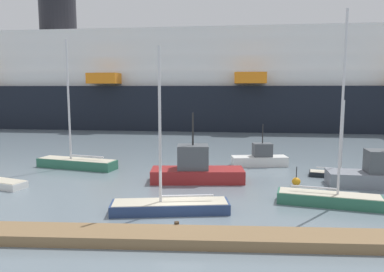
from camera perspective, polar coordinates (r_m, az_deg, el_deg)
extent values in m
plane|color=slate|center=(21.28, -1.71, -12.26)|extent=(600.00, 600.00, 0.00)
cube|color=olive|center=(17.77, -2.72, -15.46)|extent=(25.74, 1.86, 0.51)
cylinder|color=#423323|center=(18.69, -2.40, -14.10)|extent=(0.24, 0.24, 0.61)
cube|color=navy|center=(21.70, -3.43, -11.01)|extent=(7.00, 2.51, 0.61)
cube|color=beige|center=(21.60, -3.43, -10.19)|extent=(6.71, 2.34, 0.04)
cylinder|color=silver|center=(20.71, -5.04, 1.57)|extent=(0.16, 0.16, 8.90)
cylinder|color=silver|center=(21.53, -0.77, -9.31)|extent=(3.07, 0.50, 0.13)
cube|color=black|center=(32.05, 21.55, -5.68)|extent=(4.34, 2.27, 0.38)
cube|color=beige|center=(32.01, 21.57, -5.31)|extent=(4.15, 2.14, 0.04)
cylinder|color=silver|center=(31.54, 22.42, -0.14)|extent=(0.10, 0.10, 5.89)
cylinder|color=silver|center=(31.91, 20.50, -4.69)|extent=(1.83, 0.60, 0.08)
cube|color=#2D6B51|center=(24.41, 20.57, -9.27)|extent=(6.37, 2.97, 0.71)
cube|color=beige|center=(24.30, 20.61, -8.43)|extent=(6.10, 2.79, 0.04)
cylinder|color=silver|center=(23.50, 22.42, 4.56)|extent=(0.15, 0.15, 11.03)
cylinder|color=silver|center=(24.17, 18.50, -7.61)|extent=(2.73, 0.79, 0.12)
cube|color=#2D6B51|center=(34.85, -17.53, -4.14)|extent=(7.69, 3.63, 0.80)
cube|color=beige|center=(34.77, -17.56, -3.46)|extent=(7.37, 3.42, 0.04)
cylinder|color=silver|center=(34.56, -18.71, 5.30)|extent=(0.18, 0.18, 10.66)
cylinder|color=silver|center=(34.09, -16.09, -3.05)|extent=(3.29, 1.02, 0.14)
cube|color=maroon|center=(28.47, 0.85, -6.12)|extent=(7.24, 2.82, 1.01)
cube|color=#4C5156|center=(28.17, 0.13, -3.29)|extent=(2.45, 1.97, 1.85)
cylinder|color=#262626|center=(27.85, 0.14, 1.10)|extent=(0.14, 0.14, 2.49)
cube|color=white|center=(34.74, 10.46, -3.86)|extent=(5.25, 2.20, 0.90)
cube|color=#4C5156|center=(34.62, 10.91, -2.13)|extent=(1.84, 1.41, 1.23)
cylinder|color=#262626|center=(34.40, 10.97, 0.35)|extent=(0.10, 0.10, 1.78)
cube|color=gray|center=(30.29, 27.12, -6.08)|extent=(7.43, 3.05, 1.05)
sphere|color=orange|center=(28.37, 15.95, -6.85)|extent=(0.62, 0.62, 0.62)
cylinder|color=black|center=(28.21, 16.00, -5.43)|extent=(0.06, 0.06, 0.82)
cube|color=black|center=(70.82, -1.20, 4.68)|extent=(139.79, 29.14, 7.63)
cube|color=white|center=(70.76, -1.21, 8.78)|extent=(128.55, 26.04, 2.50)
cube|color=white|center=(70.87, -1.21, 10.80)|extent=(120.84, 24.48, 2.50)
cube|color=white|center=(71.06, -1.22, 12.81)|extent=(113.12, 22.91, 2.50)
cube|color=white|center=(71.34, -1.23, 14.81)|extent=(105.41, 21.35, 2.50)
cube|color=orange|center=(63.94, -13.51, 8.73)|extent=(5.26, 4.23, 1.75)
cube|color=orange|center=(59.97, 9.07, 8.95)|extent=(5.26, 4.23, 1.75)
cylinder|color=black|center=(79.56, -20.20, 17.04)|extent=(6.99, 6.99, 6.94)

